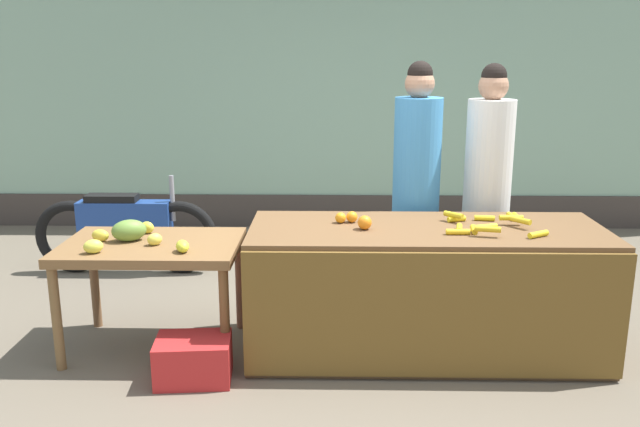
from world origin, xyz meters
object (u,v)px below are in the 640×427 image
vendor_woman_white_shirt (487,190)px  produce_sack (287,275)px  parked_motorcycle (125,229)px  vendor_woman_blue_shirt (416,190)px  produce_crate (194,359)px

vendor_woman_white_shirt → produce_sack: bearing=178.9°
parked_motorcycle → produce_sack: 1.65m
vendor_woman_blue_shirt → vendor_woman_white_shirt: (0.52, 0.04, -0.01)m
produce_crate → produce_sack: (0.48, 1.18, 0.12)m
produce_sack → vendor_woman_blue_shirt: bearing=-4.0°
vendor_woman_blue_shirt → produce_sack: bearing=176.0°
vendor_woman_blue_shirt → produce_sack: 1.17m
parked_motorcycle → produce_sack: size_ratio=3.20×
parked_motorcycle → produce_crate: size_ratio=3.64×
vendor_woman_blue_shirt → vendor_woman_white_shirt: 0.52m
vendor_woman_blue_shirt → parked_motorcycle: bearing=161.3°
produce_crate → parked_motorcycle: bearing=117.1°
produce_sack → produce_crate: bearing=-111.9°
vendor_woman_white_shirt → vendor_woman_blue_shirt: bearing=-175.7°
vendor_woman_blue_shirt → vendor_woman_white_shirt: size_ratio=1.01×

